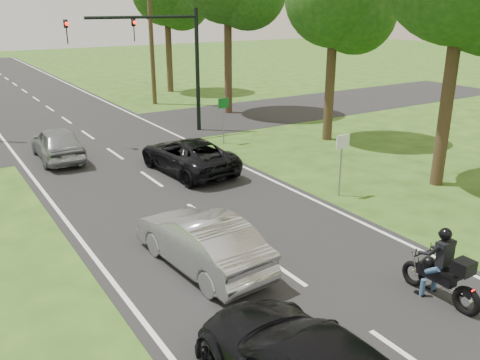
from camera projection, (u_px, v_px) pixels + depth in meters
name	position (u px, v px, depth m)	size (l,w,h in m)	color
ground	(280.00, 269.00, 12.47)	(140.00, 140.00, 0.00)	#294814
road	(132.00, 165.00, 20.45)	(8.00, 100.00, 0.01)	black
cross_road	(88.00, 135.00, 25.23)	(60.00, 7.00, 0.01)	black
motorcycle_rider	(443.00, 273.00, 10.93)	(0.57, 2.00, 1.72)	black
dark_suv	(188.00, 155.00, 19.53)	(2.16, 4.69, 1.30)	black
silver_sedan	(202.00, 241.00, 12.34)	(1.47, 4.21, 1.39)	#A5A5AA
silver_suv	(57.00, 143.00, 21.01)	(1.65, 4.09, 1.40)	gray
traffic_signal	(162.00, 49.00, 23.97)	(6.38, 0.44, 6.00)	black
utility_pole_far	(150.00, 22.00, 31.49)	(1.60, 0.28, 10.00)	#4B3A22
sign_white	(342.00, 150.00, 16.71)	(0.55, 0.07, 2.12)	slate
sign_green	(224.00, 110.00, 23.19)	(0.55, 0.07, 2.12)	slate
tree_row_c	(342.00, 2.00, 22.39)	(4.80, 4.65, 8.76)	#332316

